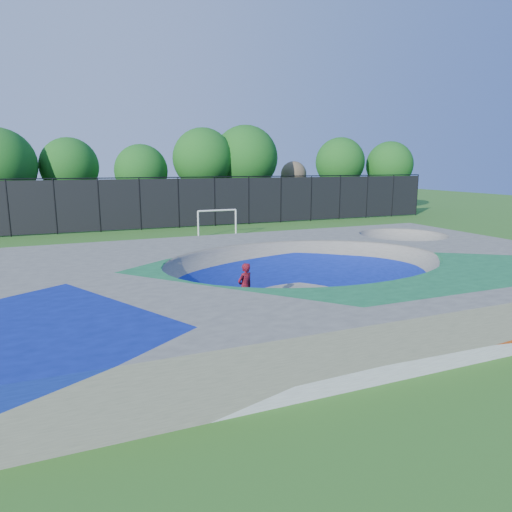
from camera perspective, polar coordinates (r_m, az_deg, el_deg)
The scene contains 7 objects.
ground at distance 17.73m, azimuth 6.29°, elevation -5.05°, with size 120.00×120.00×0.00m, color #29621B.
skate_deck at distance 17.54m, azimuth 6.34°, elevation -2.70°, with size 22.00×14.00×1.50m, color gray.
skater at distance 15.69m, azimuth -1.37°, elevation -3.94°, with size 0.62×0.41×1.70m, color #B60E1F.
skateboard at distance 15.93m, azimuth -1.36°, elevation -6.81°, with size 0.78×0.22×0.05m, color black.
soccer_goal at distance 32.13m, azimuth -4.86°, elevation 4.77°, with size 2.88×0.12×1.90m.
fence at distance 36.92m, azimuth -9.66°, elevation 6.72°, with size 48.09×0.09×4.04m.
treeline at distance 41.57m, azimuth -11.15°, elevation 11.37°, with size 53.75×7.24×8.56m.
Camera 1 is at (-8.30, -14.86, 5.00)m, focal length 32.00 mm.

